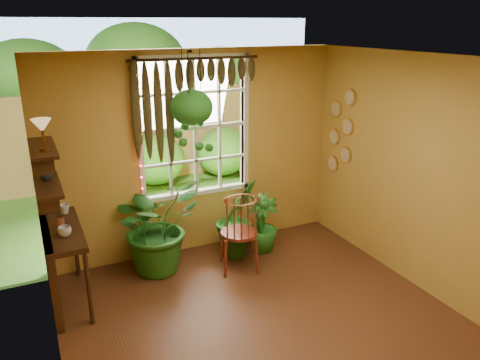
% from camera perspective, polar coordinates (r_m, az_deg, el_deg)
% --- Properties ---
extents(floor, '(4.50, 4.50, 0.00)m').
position_cam_1_polar(floor, '(4.96, 4.65, -18.66)').
color(floor, '#542C18').
rests_on(floor, ground).
extents(ceiling, '(4.50, 4.50, 0.00)m').
position_cam_1_polar(ceiling, '(3.96, 5.70, 14.16)').
color(ceiling, white).
rests_on(ceiling, wall_back).
extents(wall_back, '(4.00, 0.00, 4.00)m').
position_cam_1_polar(wall_back, '(6.21, -5.37, 3.18)').
color(wall_back, '#BD9140').
rests_on(wall_back, floor).
extents(wall_left, '(0.00, 4.50, 4.50)m').
position_cam_1_polar(wall_left, '(3.77, -22.51, -8.93)').
color(wall_left, '#BD9140').
rests_on(wall_left, floor).
extents(wall_right, '(0.00, 4.50, 4.50)m').
position_cam_1_polar(wall_right, '(5.52, 23.39, -0.36)').
color(wall_right, '#BD9140').
rests_on(wall_right, floor).
extents(window, '(1.52, 0.10, 1.86)m').
position_cam_1_polar(window, '(6.16, -5.58, 6.39)').
color(window, white).
rests_on(window, wall_back).
extents(valance_vine, '(1.70, 0.12, 1.10)m').
position_cam_1_polar(valance_vine, '(5.92, -6.13, 11.54)').
color(valance_vine, '#321B0D').
rests_on(valance_vine, window).
extents(string_lights, '(0.03, 0.03, 1.54)m').
position_cam_1_polar(string_lights, '(5.85, -12.32, 5.90)').
color(string_lights, '#FF2633').
rests_on(string_lights, window).
extents(wall_plates, '(0.04, 0.32, 1.10)m').
position_cam_1_polar(wall_plates, '(6.70, 12.16, 5.76)').
color(wall_plates, '#FEF2CF').
rests_on(wall_plates, wall_right).
extents(counter_ledge, '(0.40, 1.20, 0.90)m').
position_cam_1_polar(counter_ledge, '(5.56, -21.67, -8.93)').
color(counter_ledge, '#321B0D').
rests_on(counter_ledge, floor).
extents(shelf_lower, '(0.25, 0.90, 0.04)m').
position_cam_1_polar(shelf_lower, '(5.24, -22.41, -0.60)').
color(shelf_lower, '#321B0D').
rests_on(shelf_lower, wall_left).
extents(shelf_upper, '(0.25, 0.90, 0.04)m').
position_cam_1_polar(shelf_upper, '(5.13, -22.95, 3.61)').
color(shelf_upper, '#321B0D').
rests_on(shelf_upper, wall_left).
extents(backyard, '(14.00, 10.00, 12.00)m').
position_cam_1_polar(backyard, '(10.65, -12.87, 8.97)').
color(backyard, '#33631C').
rests_on(backyard, ground).
extents(windsor_chair, '(0.59, 0.60, 1.25)m').
position_cam_1_polar(windsor_chair, '(5.94, -0.07, -7.73)').
color(windsor_chair, maroon).
rests_on(windsor_chair, floor).
extents(potted_plant_left, '(1.37, 1.29, 1.23)m').
position_cam_1_polar(potted_plant_left, '(5.93, -10.06, -5.39)').
color(potted_plant_left, '#144D17').
rests_on(potted_plant_left, floor).
extents(potted_plant_mid, '(0.67, 0.58, 1.07)m').
position_cam_1_polar(potted_plant_mid, '(6.25, -0.35, -4.60)').
color(potted_plant_mid, '#144D17').
rests_on(potted_plant_mid, floor).
extents(potted_plant_right, '(0.55, 0.55, 0.78)m').
position_cam_1_polar(potted_plant_right, '(6.41, 2.64, -5.36)').
color(potted_plant_right, '#144D17').
rests_on(potted_plant_right, floor).
extents(hanging_basket, '(0.52, 0.52, 1.27)m').
position_cam_1_polar(hanging_basket, '(5.80, -5.91, 8.21)').
color(hanging_basket, black).
rests_on(hanging_basket, ceiling).
extents(cup_a, '(0.14, 0.14, 0.11)m').
position_cam_1_polar(cup_a, '(5.19, -20.58, -5.88)').
color(cup_a, silver).
rests_on(cup_a, counter_ledge).
extents(cup_b, '(0.14, 0.14, 0.11)m').
position_cam_1_polar(cup_b, '(5.79, -20.63, -3.32)').
color(cup_b, beige).
rests_on(cup_b, counter_ledge).
extents(brush_jar, '(0.08, 0.08, 0.31)m').
position_cam_1_polar(brush_jar, '(5.39, -21.14, -4.23)').
color(brush_jar, brown).
rests_on(brush_jar, counter_ledge).
extents(shelf_vase, '(0.17, 0.17, 0.14)m').
position_cam_1_polar(shelf_vase, '(5.34, -22.57, 0.72)').
color(shelf_vase, '#B2AD99').
rests_on(shelf_vase, shelf_lower).
extents(tiffany_lamp, '(0.19, 0.19, 0.32)m').
position_cam_1_polar(tiffany_lamp, '(4.88, -23.01, 5.92)').
color(tiffany_lamp, '#553118').
rests_on(tiffany_lamp, shelf_upper).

